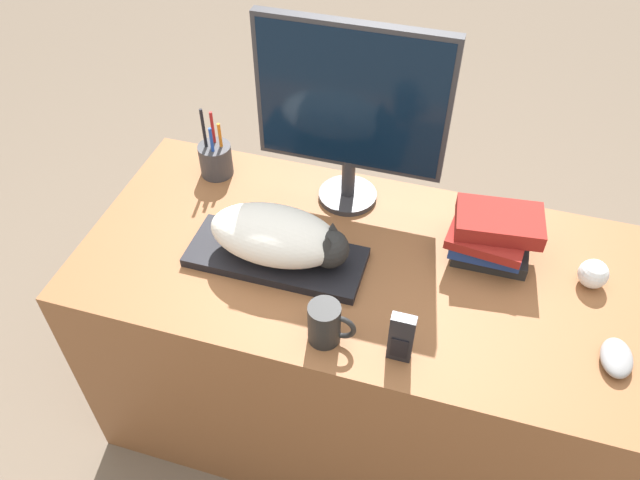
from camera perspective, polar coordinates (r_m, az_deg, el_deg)
desk at (r=1.84m, az=3.19°, el=-9.60°), size 1.41×0.67×0.71m
keyboard at (r=1.55m, az=-4.03°, el=-1.57°), size 0.44×0.17×0.02m
cat at (r=1.50m, az=-3.61°, el=0.33°), size 0.35×0.17×0.13m
monitor at (r=1.55m, az=2.86°, el=12.15°), size 0.48×0.16×0.51m
computer_mouse at (r=1.50m, az=25.48°, el=-9.70°), size 0.07×0.11×0.03m
coffee_mug at (r=1.37m, az=0.53°, el=-7.66°), size 0.11×0.07×0.11m
pen_cup at (r=1.81m, az=-9.52°, el=7.34°), size 0.09×0.09×0.22m
baseball at (r=1.62m, az=23.71°, el=-2.85°), size 0.07×0.07×0.07m
phone at (r=1.34m, az=7.43°, el=-8.88°), size 0.05×0.03×0.13m
book_stack at (r=1.58m, az=15.45°, el=0.47°), size 0.23×0.19×0.14m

